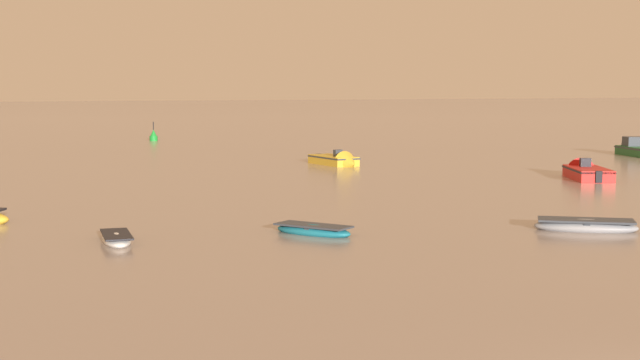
{
  "coord_description": "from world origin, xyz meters",
  "views": [
    {
      "loc": [
        -13.52,
        -12.22,
        5.95
      ],
      "look_at": [
        8.22,
        35.28,
        0.7
      ],
      "focal_mm": 51.78,
      "sensor_mm": 36.0,
      "label": 1
    }
  ],
  "objects_px": {
    "motorboat_moored_0": "(635,151)",
    "motorboat_moored_3": "(584,174)",
    "channel_buoy": "(154,137)",
    "rowboat_moored_2": "(117,239)",
    "motorboat_moored_1": "(339,162)",
    "rowboat_moored_3": "(586,226)",
    "rowboat_moored_0": "(313,230)"
  },
  "relations": [
    {
      "from": "motorboat_moored_0",
      "to": "motorboat_moored_1",
      "type": "xyz_separation_m",
      "value": [
        -28.47,
        1.27,
        -0.11
      ]
    },
    {
      "from": "rowboat_moored_2",
      "to": "channel_buoy",
      "type": "distance_m",
      "value": 69.22
    },
    {
      "from": "motorboat_moored_1",
      "to": "rowboat_moored_2",
      "type": "xyz_separation_m",
      "value": [
        -23.13,
        -28.25,
        -0.13
      ]
    },
    {
      "from": "motorboat_moored_3",
      "to": "channel_buoy",
      "type": "height_order",
      "value": "channel_buoy"
    },
    {
      "from": "rowboat_moored_3",
      "to": "motorboat_moored_1",
      "type": "bearing_deg",
      "value": 118.9
    },
    {
      "from": "motorboat_moored_1",
      "to": "channel_buoy",
      "type": "bearing_deg",
      "value": -177.3
    },
    {
      "from": "rowboat_moored_0",
      "to": "rowboat_moored_3",
      "type": "height_order",
      "value": "rowboat_moored_3"
    },
    {
      "from": "motorboat_moored_3",
      "to": "channel_buoy",
      "type": "bearing_deg",
      "value": 42.05
    },
    {
      "from": "motorboat_moored_1",
      "to": "rowboat_moored_3",
      "type": "xyz_separation_m",
      "value": [
        -4.66,
        -33.43,
        -0.08
      ]
    },
    {
      "from": "motorboat_moored_0",
      "to": "rowboat_moored_2",
      "type": "distance_m",
      "value": 58.23
    },
    {
      "from": "rowboat_moored_3",
      "to": "rowboat_moored_2",
      "type": "bearing_deg",
      "value": -158.83
    },
    {
      "from": "motorboat_moored_1",
      "to": "channel_buoy",
      "type": "relative_size",
      "value": 2.47
    },
    {
      "from": "rowboat_moored_0",
      "to": "channel_buoy",
      "type": "bearing_deg",
      "value": -42.02
    },
    {
      "from": "motorboat_moored_0",
      "to": "channel_buoy",
      "type": "bearing_deg",
      "value": 56.83
    },
    {
      "from": "rowboat_moored_0",
      "to": "rowboat_moored_2",
      "type": "height_order",
      "value": "rowboat_moored_0"
    },
    {
      "from": "motorboat_moored_0",
      "to": "rowboat_moored_0",
      "type": "bearing_deg",
      "value": 139.87
    },
    {
      "from": "rowboat_moored_0",
      "to": "motorboat_moored_3",
      "type": "relative_size",
      "value": 0.56
    },
    {
      "from": "motorboat_moored_0",
      "to": "rowboat_moored_2",
      "type": "relative_size",
      "value": 2.09
    },
    {
      "from": "motorboat_moored_3",
      "to": "rowboat_moored_2",
      "type": "distance_m",
      "value": 35.96
    },
    {
      "from": "motorboat_moored_0",
      "to": "motorboat_moored_1",
      "type": "bearing_deg",
      "value": 104.52
    },
    {
      "from": "motorboat_moored_0",
      "to": "motorboat_moored_3",
      "type": "height_order",
      "value": "motorboat_moored_0"
    },
    {
      "from": "rowboat_moored_3",
      "to": "channel_buoy",
      "type": "relative_size",
      "value": 1.85
    },
    {
      "from": "rowboat_moored_0",
      "to": "motorboat_moored_0",
      "type": "xyz_separation_m",
      "value": [
        43.86,
        28.26,
        0.22
      ]
    },
    {
      "from": "channel_buoy",
      "to": "rowboat_moored_0",
      "type": "bearing_deg",
      "value": -99.05
    },
    {
      "from": "rowboat_moored_0",
      "to": "rowboat_moored_3",
      "type": "relative_size",
      "value": 0.84
    },
    {
      "from": "rowboat_moored_2",
      "to": "channel_buoy",
      "type": "bearing_deg",
      "value": -8.43
    },
    {
      "from": "motorboat_moored_0",
      "to": "motorboat_moored_3",
      "type": "relative_size",
      "value": 1.06
    },
    {
      "from": "motorboat_moored_3",
      "to": "rowboat_moored_3",
      "type": "xyz_separation_m",
      "value": [
        -15.19,
        -17.84,
        -0.1
      ]
    },
    {
      "from": "motorboat_moored_1",
      "to": "motorboat_moored_3",
      "type": "height_order",
      "value": "motorboat_moored_3"
    },
    {
      "from": "rowboat_moored_0",
      "to": "motorboat_moored_3",
      "type": "height_order",
      "value": "motorboat_moored_3"
    },
    {
      "from": "rowboat_moored_0",
      "to": "motorboat_moored_1",
      "type": "bearing_deg",
      "value": -60.49
    },
    {
      "from": "rowboat_moored_0",
      "to": "motorboat_moored_0",
      "type": "distance_m",
      "value": 52.18
    }
  ]
}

